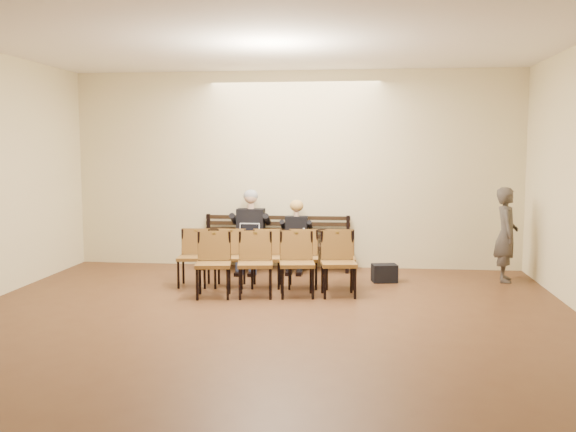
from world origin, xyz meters
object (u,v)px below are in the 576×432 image
object	(u,v)px
laptop	(248,239)
chair_row_front	(276,264)
bag	(384,273)
water_bottle	(304,241)
chair_row_back	(266,259)
bench	(276,257)
passerby	(506,228)
seated_man	(250,230)
seated_woman	(296,240)

from	to	relation	value
laptop	chair_row_front	world-z (taller)	chair_row_front
laptop	bag	size ratio (longest dim) A/B	0.91
water_bottle	chair_row_back	world-z (taller)	chair_row_back
bench	chair_row_front	size ratio (longest dim) A/B	1.13
bench	passerby	xyz separation A→B (m)	(3.80, -0.60, 0.65)
bench	seated_man	xyz separation A→B (m)	(-0.44, -0.12, 0.49)
laptop	passerby	xyz separation A→B (m)	(4.23, -0.25, 0.29)
chair_row_front	seated_man	bearing A→B (deg)	101.65
seated_man	chair_row_back	distance (m)	1.44
bag	chair_row_front	size ratio (longest dim) A/B	0.17
bench	water_bottle	xyz separation A→B (m)	(0.53, -0.37, 0.34)
bench	bag	size ratio (longest dim) A/B	6.71
chair_row_back	laptop	bearing A→B (deg)	109.85
seated_woman	water_bottle	world-z (taller)	seated_woman
water_bottle	chair_row_back	size ratio (longest dim) A/B	0.08
bench	passerby	size ratio (longest dim) A/B	1.49
seated_woman	water_bottle	distance (m)	0.30
water_bottle	chair_row_front	distance (m)	1.73
bag	chair_row_front	xyz separation A→B (m)	(-1.59, -1.21, 0.33)
seated_woman	water_bottle	size ratio (longest dim) A/B	4.91
seated_man	seated_woman	xyz separation A→B (m)	(0.81, 0.00, -0.16)
seated_woman	laptop	xyz separation A→B (m)	(-0.80, -0.23, 0.03)
chair_row_back	seated_woman	bearing A→B (deg)	72.64
seated_woman	chair_row_front	bearing A→B (deg)	-92.55
seated_woman	chair_row_front	distance (m)	1.96
laptop	bag	distance (m)	2.40
passerby	seated_man	bearing A→B (deg)	90.26
seated_man	laptop	xyz separation A→B (m)	(0.01, -0.23, -0.13)
bench	chair_row_back	size ratio (longest dim) A/B	0.95
seated_woman	chair_row_back	size ratio (longest dim) A/B	0.41
passerby	seated_woman	bearing A→B (deg)	88.76
chair_row_front	passerby	bearing A→B (deg)	14.17
seated_woman	chair_row_back	world-z (taller)	seated_woman
seated_man	laptop	bearing A→B (deg)	-87.95
seated_woman	bag	bearing A→B (deg)	-26.52
seated_man	passerby	xyz separation A→B (m)	(4.24, -0.48, 0.16)
bag	passerby	distance (m)	2.08
bag	laptop	bearing A→B (deg)	167.40
bag	passerby	xyz separation A→B (m)	(1.93, 0.27, 0.73)
seated_woman	laptop	bearing A→B (deg)	-163.64
seated_woman	chair_row_back	distance (m)	1.37
laptop	chair_row_front	size ratio (longest dim) A/B	0.15
laptop	water_bottle	distance (m)	0.96
water_bottle	chair_row_back	bearing A→B (deg)	-114.10
water_bottle	passerby	world-z (taller)	passerby
bag	chair_row_back	world-z (taller)	chair_row_back
seated_man	seated_woman	bearing A→B (deg)	0.00
laptop	passerby	world-z (taller)	passerby
bench	chair_row_front	distance (m)	2.11
seated_woman	bag	xyz separation A→B (m)	(1.50, -0.75, -0.41)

